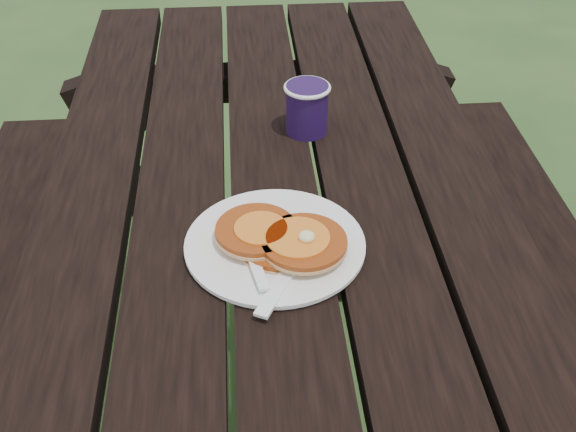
{
  "coord_description": "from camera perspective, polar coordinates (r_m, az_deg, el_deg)",
  "views": [
    {
      "loc": [
        -0.05,
        -0.83,
        1.43
      ],
      "look_at": [
        0.01,
        -0.02,
        0.8
      ],
      "focal_mm": 45.0,
      "sensor_mm": 36.0,
      "label": 1
    }
  ],
  "objects": [
    {
      "name": "picnic_table",
      "position": [
        1.35,
        -0.58,
        -14.12
      ],
      "size": [
        1.36,
        1.8,
        0.75
      ],
      "color": "black",
      "rests_on": "ground"
    },
    {
      "name": "coffee_cup",
      "position": [
        1.3,
        1.51,
        8.73
      ],
      "size": [
        0.08,
        0.08,
        0.09
      ],
      "rotation": [
        0.0,
        0.0,
        -0.04
      ],
      "color": "#200E3C",
      "rests_on": "picnic_table"
    },
    {
      "name": "plate",
      "position": [
        1.05,
        -1.04,
        -2.33
      ],
      "size": [
        0.26,
        0.26,
        0.01
      ],
      "primitive_type": "cylinder",
      "rotation": [
        0.0,
        0.0,
        0.01
      ],
      "color": "white",
      "rests_on": "picnic_table"
    },
    {
      "name": "pancake_stack",
      "position": [
        1.03,
        -0.54,
        -1.81
      ],
      "size": [
        0.19,
        0.15,
        0.04
      ],
      "rotation": [
        0.0,
        0.0,
        -0.18
      ],
      "color": "#9E4011",
      "rests_on": "plate"
    },
    {
      "name": "fork",
      "position": [
        1.0,
        -2.64,
        -3.79
      ],
      "size": [
        0.06,
        0.16,
        0.01
      ],
      "primitive_type": null,
      "rotation": [
        0.0,
        0.0,
        0.21
      ],
      "color": "white",
      "rests_on": "plate"
    },
    {
      "name": "knife",
      "position": [
        1.0,
        -0.07,
        -4.53
      ],
      "size": [
        0.1,
        0.17,
        0.0
      ],
      "primitive_type": "cube",
      "rotation": [
        0.0,
        0.0,
        -0.47
      ],
      "color": "white",
      "rests_on": "plate"
    }
  ]
}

